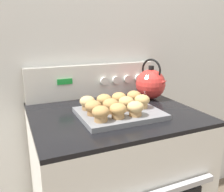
# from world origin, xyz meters

# --- Properties ---
(wall_back) EXTENTS (8.00, 0.05, 2.40)m
(wall_back) POSITION_xyz_m (0.00, 0.68, 1.20)
(wall_back) COLOR silver
(wall_back) RESTS_ON ground_plane
(control_panel) EXTENTS (0.74, 0.07, 0.19)m
(control_panel) POSITION_xyz_m (0.00, 0.63, 0.99)
(control_panel) COLOR white
(control_panel) RESTS_ON stove_range
(muffin_pan) EXTENTS (0.36, 0.28, 0.02)m
(muffin_pan) POSITION_xyz_m (-0.00, 0.27, 0.91)
(muffin_pan) COLOR slate
(muffin_pan) RESTS_ON stove_range
(muffin_r0_c0) EXTENTS (0.07, 0.07, 0.06)m
(muffin_r0_c0) POSITION_xyz_m (-0.12, 0.19, 0.96)
(muffin_r0_c0) COLOR #A37A4C
(muffin_r0_c0) RESTS_ON muffin_pan
(muffin_r0_c1) EXTENTS (0.07, 0.07, 0.06)m
(muffin_r0_c1) POSITION_xyz_m (-0.04, 0.20, 0.96)
(muffin_r0_c1) COLOR #A37A4C
(muffin_r0_c1) RESTS_ON muffin_pan
(muffin_r0_c2) EXTENTS (0.07, 0.07, 0.06)m
(muffin_r0_c2) POSITION_xyz_m (0.04, 0.19, 0.96)
(muffin_r0_c2) COLOR #A37A4C
(muffin_r0_c2) RESTS_ON muffin_pan
(muffin_r1_c0) EXTENTS (0.07, 0.07, 0.06)m
(muffin_r1_c0) POSITION_xyz_m (-0.12, 0.27, 0.96)
(muffin_r1_c0) COLOR olive
(muffin_r1_c0) RESTS_ON muffin_pan
(muffin_r1_c1) EXTENTS (0.07, 0.07, 0.06)m
(muffin_r1_c1) POSITION_xyz_m (-0.04, 0.27, 0.96)
(muffin_r1_c1) COLOR #A37A4C
(muffin_r1_c1) RESTS_ON muffin_pan
(muffin_r1_c2) EXTENTS (0.07, 0.07, 0.06)m
(muffin_r1_c2) POSITION_xyz_m (0.04, 0.27, 0.96)
(muffin_r1_c2) COLOR #A37A4C
(muffin_r1_c2) RESTS_ON muffin_pan
(muffin_r1_c3) EXTENTS (0.07, 0.07, 0.06)m
(muffin_r1_c3) POSITION_xyz_m (0.12, 0.27, 0.96)
(muffin_r1_c3) COLOR tan
(muffin_r1_c3) RESTS_ON muffin_pan
(muffin_r2_c0) EXTENTS (0.07, 0.07, 0.06)m
(muffin_r2_c0) POSITION_xyz_m (-0.12, 0.35, 0.96)
(muffin_r2_c0) COLOR #A37A4C
(muffin_r2_c0) RESTS_ON muffin_pan
(muffin_r2_c1) EXTENTS (0.07, 0.07, 0.06)m
(muffin_r2_c1) POSITION_xyz_m (-0.04, 0.35, 0.96)
(muffin_r2_c1) COLOR tan
(muffin_r2_c1) RESTS_ON muffin_pan
(muffin_r2_c2) EXTENTS (0.07, 0.07, 0.06)m
(muffin_r2_c2) POSITION_xyz_m (0.04, 0.35, 0.96)
(muffin_r2_c2) COLOR tan
(muffin_r2_c2) RESTS_ON muffin_pan
(muffin_r2_c3) EXTENTS (0.07, 0.07, 0.06)m
(muffin_r2_c3) POSITION_xyz_m (0.12, 0.35, 0.96)
(muffin_r2_c3) COLOR tan
(muffin_r2_c3) RESTS_ON muffin_pan
(tea_kettle) EXTENTS (0.17, 0.19, 0.22)m
(tea_kettle) POSITION_xyz_m (0.28, 0.46, 0.99)
(tea_kettle) COLOR red
(tea_kettle) RESTS_ON stove_range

